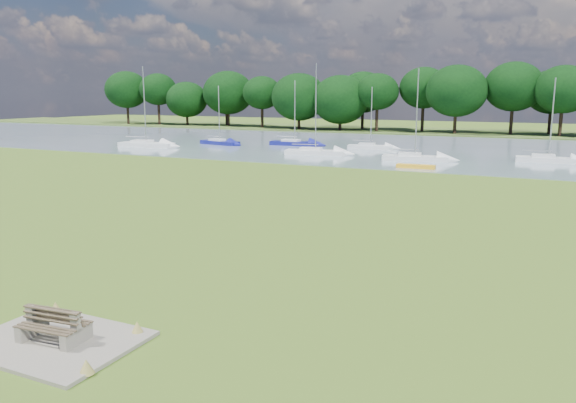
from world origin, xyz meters
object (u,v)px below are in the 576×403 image
at_px(bench_pair, 54,326).
at_px(sailboat_0, 548,158).
at_px(kayak, 416,166).
at_px(sailboat_9, 146,143).
at_px(sailboat_8, 294,142).
at_px(sailboat_5, 414,156).
at_px(sailboat_1, 219,141).
at_px(sailboat_3, 370,146).
at_px(sailboat_7, 315,150).

relative_size(bench_pair, sailboat_0, 0.23).
distance_m(kayak, sailboat_9, 33.91).
distance_m(bench_pair, kayak, 38.00).
bearing_deg(kayak, sailboat_8, 139.06).
height_order(bench_pair, sailboat_5, sailboat_5).
height_order(sailboat_0, sailboat_1, sailboat_0).
distance_m(sailboat_3, sailboat_9, 26.48).
bearing_deg(sailboat_0, bench_pair, -106.53).
xyz_separation_m(kayak, sailboat_7, (-12.00, 6.25, 0.30)).
bearing_deg(sailboat_8, sailboat_9, -150.11).
height_order(bench_pair, sailboat_7, sailboat_7).
bearing_deg(kayak, sailboat_3, 118.92).
xyz_separation_m(kayak, sailboat_1, (-27.38, 11.99, 0.26)).
relative_size(sailboat_5, sailboat_7, 0.92).
relative_size(kayak, sailboat_5, 0.38).
relative_size(sailboat_0, sailboat_9, 0.82).
distance_m(sailboat_0, sailboat_8, 28.99).
relative_size(kayak, sailboat_0, 0.42).
distance_m(kayak, sailboat_1, 29.89).
xyz_separation_m(sailboat_3, sailboat_7, (-3.44, -8.11, 0.03)).
height_order(sailboat_3, sailboat_9, sailboat_9).
height_order(sailboat_3, sailboat_8, sailboat_8).
height_order(sailboat_5, sailboat_9, sailboat_9).
distance_m(sailboat_0, sailboat_3, 19.26).
relative_size(sailboat_0, sailboat_3, 1.10).
bearing_deg(sailboat_3, sailboat_0, -23.47).
relative_size(sailboat_5, sailboat_8, 1.09).
bearing_deg(sailboat_9, sailboat_8, 23.84).
xyz_separation_m(bench_pair, sailboat_7, (-11.45, 44.25, 0.03)).
distance_m(sailboat_1, sailboat_3, 18.95).
bearing_deg(sailboat_0, sailboat_7, -175.58).
bearing_deg(sailboat_5, sailboat_0, 8.45).
height_order(sailboat_3, sailboat_7, sailboat_7).
distance_m(sailboat_0, sailboat_7, 22.30).
distance_m(bench_pair, sailboat_5, 43.41).
distance_m(sailboat_5, sailboat_9, 32.08).
relative_size(sailboat_3, sailboat_8, 0.90).
relative_size(sailboat_3, sailboat_5, 0.82).
distance_m(kayak, sailboat_3, 16.72).
distance_m(bench_pair, sailboat_7, 45.71).
distance_m(sailboat_7, sailboat_9, 21.50).
bearing_deg(sailboat_5, sailboat_1, 154.60).
xyz_separation_m(sailboat_1, sailboat_9, (-6.11, -6.62, 0.09)).
bearing_deg(kayak, sailboat_9, 168.97).
bearing_deg(sailboat_5, kayak, -86.61).
bearing_deg(sailboat_0, sailboat_5, -164.32).
height_order(sailboat_3, sailboat_5, sailboat_5).
distance_m(kayak, sailboat_0, 13.83).
bearing_deg(kayak, bench_pair, -92.74).
bearing_deg(bench_pair, sailboat_5, 85.41).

